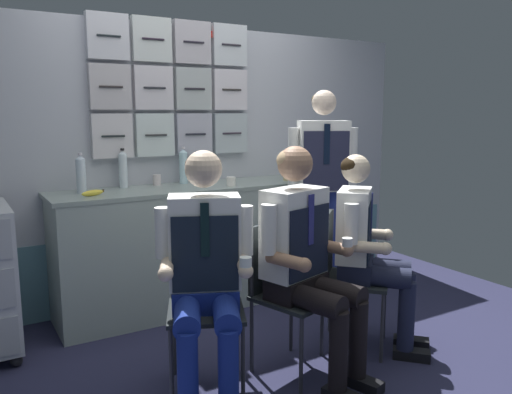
{
  "coord_description": "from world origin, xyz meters",
  "views": [
    {
      "loc": [
        -1.64,
        -2.46,
        1.49
      ],
      "look_at": [
        -0.14,
        0.06,
        1.0
      ],
      "focal_mm": 36.26,
      "sensor_mm": 36.0,
      "label": 1
    }
  ],
  "objects_px": {
    "folding_chair_left": "(205,290)",
    "crew_member_center": "(306,252)",
    "snack_banana": "(93,193)",
    "crew_member_right": "(368,245)",
    "water_bottle_clear": "(123,169)",
    "coffee_cup_spare": "(157,180)",
    "crew_member_standing": "(322,181)",
    "folding_chair_right": "(340,265)",
    "folding_chair_center": "(283,280)",
    "crew_member_left": "(205,264)"
  },
  "relations": [
    {
      "from": "folding_chair_right",
      "to": "coffee_cup_spare",
      "type": "xyz_separation_m",
      "value": [
        -0.73,
        1.3,
        0.45
      ]
    },
    {
      "from": "folding_chair_center",
      "to": "crew_member_right",
      "type": "distance_m",
      "value": 0.6
    },
    {
      "from": "crew_member_left",
      "to": "folding_chair_right",
      "type": "relative_size",
      "value": 1.52
    },
    {
      "from": "crew_member_left",
      "to": "crew_member_right",
      "type": "xyz_separation_m",
      "value": [
        1.11,
        -0.0,
        -0.04
      ]
    },
    {
      "from": "folding_chair_right",
      "to": "folding_chair_center",
      "type": "bearing_deg",
      "value": -174.02
    },
    {
      "from": "crew_member_standing",
      "to": "folding_chair_center",
      "type": "bearing_deg",
      "value": -140.02
    },
    {
      "from": "folding_chair_center",
      "to": "crew_member_right",
      "type": "xyz_separation_m",
      "value": [
        0.58,
        -0.07,
        0.15
      ]
    },
    {
      "from": "crew_member_left",
      "to": "coffee_cup_spare",
      "type": "bearing_deg",
      "value": 79.38
    },
    {
      "from": "crew_member_right",
      "to": "water_bottle_clear",
      "type": "distance_m",
      "value": 1.83
    },
    {
      "from": "folding_chair_left",
      "to": "folding_chair_center",
      "type": "bearing_deg",
      "value": -9.67
    },
    {
      "from": "folding_chair_right",
      "to": "crew_member_standing",
      "type": "height_order",
      "value": "crew_member_standing"
    },
    {
      "from": "crew_member_center",
      "to": "water_bottle_clear",
      "type": "distance_m",
      "value": 1.63
    },
    {
      "from": "coffee_cup_spare",
      "to": "folding_chair_left",
      "type": "bearing_deg",
      "value": -99.0
    },
    {
      "from": "coffee_cup_spare",
      "to": "crew_member_center",
      "type": "bearing_deg",
      "value": -78.43
    },
    {
      "from": "folding_chair_left",
      "to": "coffee_cup_spare",
      "type": "distance_m",
      "value": 1.36
    },
    {
      "from": "crew_member_left",
      "to": "folding_chair_center",
      "type": "distance_m",
      "value": 0.56
    },
    {
      "from": "crew_member_left",
      "to": "crew_member_center",
      "type": "height_order",
      "value": "crew_member_center"
    },
    {
      "from": "folding_chair_left",
      "to": "crew_member_center",
      "type": "relative_size",
      "value": 0.65
    },
    {
      "from": "folding_chair_right",
      "to": "crew_member_right",
      "type": "bearing_deg",
      "value": -46.69
    },
    {
      "from": "crew_member_center",
      "to": "water_bottle_clear",
      "type": "xyz_separation_m",
      "value": [
        -0.56,
        1.49,
        0.35
      ]
    },
    {
      "from": "crew_member_right",
      "to": "water_bottle_clear",
      "type": "height_order",
      "value": "crew_member_right"
    },
    {
      "from": "crew_member_right",
      "to": "coffee_cup_spare",
      "type": "xyz_separation_m",
      "value": [
        -0.84,
        1.41,
        0.3
      ]
    },
    {
      "from": "water_bottle_clear",
      "to": "coffee_cup_spare",
      "type": "distance_m",
      "value": 0.27
    },
    {
      "from": "crew_member_right",
      "to": "water_bottle_clear",
      "type": "relative_size",
      "value": 4.26
    },
    {
      "from": "crew_member_right",
      "to": "crew_member_standing",
      "type": "relative_size",
      "value": 0.75
    },
    {
      "from": "folding_chair_center",
      "to": "water_bottle_clear",
      "type": "height_order",
      "value": "water_bottle_clear"
    },
    {
      "from": "crew_member_left",
      "to": "crew_member_center",
      "type": "xyz_separation_m",
      "value": [
        0.57,
        -0.09,
        0.01
      ]
    },
    {
      "from": "snack_banana",
      "to": "crew_member_standing",
      "type": "bearing_deg",
      "value": -14.52
    },
    {
      "from": "folding_chair_left",
      "to": "snack_banana",
      "type": "distance_m",
      "value": 1.14
    },
    {
      "from": "folding_chair_center",
      "to": "crew_member_standing",
      "type": "height_order",
      "value": "crew_member_standing"
    },
    {
      "from": "folding_chair_center",
      "to": "folding_chair_right",
      "type": "bearing_deg",
      "value": 5.98
    },
    {
      "from": "crew_member_center",
      "to": "folding_chair_left",
      "type": "bearing_deg",
      "value": 155.53
    },
    {
      "from": "water_bottle_clear",
      "to": "coffee_cup_spare",
      "type": "bearing_deg",
      "value": 0.39
    },
    {
      "from": "coffee_cup_spare",
      "to": "snack_banana",
      "type": "xyz_separation_m",
      "value": [
        -0.54,
        -0.26,
        -0.02
      ]
    },
    {
      "from": "water_bottle_clear",
      "to": "crew_member_center",
      "type": "bearing_deg",
      "value": -69.38
    },
    {
      "from": "folding_chair_left",
      "to": "snack_banana",
      "type": "bearing_deg",
      "value": 108.84
    },
    {
      "from": "folding_chair_center",
      "to": "water_bottle_clear",
      "type": "distance_m",
      "value": 1.54
    },
    {
      "from": "folding_chair_center",
      "to": "folding_chair_left",
      "type": "bearing_deg",
      "value": 170.33
    },
    {
      "from": "crew_member_standing",
      "to": "folding_chair_left",
      "type": "bearing_deg",
      "value": -154.91
    },
    {
      "from": "folding_chair_right",
      "to": "water_bottle_clear",
      "type": "xyz_separation_m",
      "value": [
        -0.99,
        1.29,
        0.55
      ]
    },
    {
      "from": "folding_chair_left",
      "to": "coffee_cup_spare",
      "type": "relative_size",
      "value": 10.51
    },
    {
      "from": "folding_chair_right",
      "to": "crew_member_standing",
      "type": "xyz_separation_m",
      "value": [
        0.33,
        0.62,
        0.45
      ]
    },
    {
      "from": "folding_chair_left",
      "to": "crew_member_center",
      "type": "height_order",
      "value": "crew_member_center"
    },
    {
      "from": "crew_member_right",
      "to": "crew_member_standing",
      "type": "distance_m",
      "value": 0.82
    },
    {
      "from": "crew_member_standing",
      "to": "water_bottle_clear",
      "type": "height_order",
      "value": "crew_member_standing"
    },
    {
      "from": "crew_member_left",
      "to": "crew_member_standing",
      "type": "height_order",
      "value": "crew_member_standing"
    },
    {
      "from": "folding_chair_right",
      "to": "crew_member_right",
      "type": "xyz_separation_m",
      "value": [
        0.11,
        -0.12,
        0.15
      ]
    },
    {
      "from": "crew_member_center",
      "to": "coffee_cup_spare",
      "type": "distance_m",
      "value": 1.55
    },
    {
      "from": "folding_chair_center",
      "to": "crew_member_right",
      "type": "height_order",
      "value": "crew_member_right"
    },
    {
      "from": "crew_member_right",
      "to": "snack_banana",
      "type": "relative_size",
      "value": 7.17
    }
  ]
}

